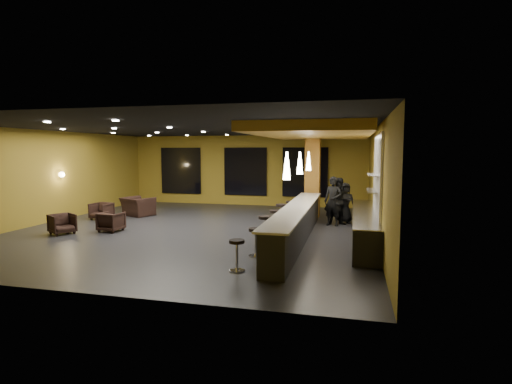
% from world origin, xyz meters
% --- Properties ---
extents(floor, '(12.00, 13.00, 0.10)m').
position_xyz_m(floor, '(0.00, 0.00, -0.05)').
color(floor, black).
rests_on(floor, ground).
extents(ceiling, '(12.00, 13.00, 0.10)m').
position_xyz_m(ceiling, '(0.00, 0.00, 3.55)').
color(ceiling, black).
extents(wall_back, '(12.00, 0.10, 3.50)m').
position_xyz_m(wall_back, '(0.00, 6.55, 1.75)').
color(wall_back, olive).
rests_on(wall_back, floor).
extents(wall_front, '(12.00, 0.10, 3.50)m').
position_xyz_m(wall_front, '(0.00, -6.55, 1.75)').
color(wall_front, olive).
rests_on(wall_front, floor).
extents(wall_left, '(0.10, 13.00, 3.50)m').
position_xyz_m(wall_left, '(-6.05, 0.00, 1.75)').
color(wall_left, olive).
rests_on(wall_left, floor).
extents(wall_right, '(0.10, 13.00, 3.50)m').
position_xyz_m(wall_right, '(6.05, 0.00, 1.75)').
color(wall_right, olive).
rests_on(wall_right, floor).
extents(wood_soffit, '(3.60, 8.00, 0.28)m').
position_xyz_m(wood_soffit, '(4.00, 1.00, 3.36)').
color(wood_soffit, '#AE8332').
rests_on(wood_soffit, ceiling).
extents(window_left, '(2.20, 0.06, 2.40)m').
position_xyz_m(window_left, '(-3.50, 6.44, 1.70)').
color(window_left, black).
rests_on(window_left, wall_back).
extents(window_center, '(2.20, 0.06, 2.40)m').
position_xyz_m(window_center, '(0.00, 6.44, 1.70)').
color(window_center, black).
rests_on(window_center, wall_back).
extents(window_right, '(2.20, 0.06, 2.40)m').
position_xyz_m(window_right, '(3.00, 6.44, 1.70)').
color(window_right, black).
rests_on(window_right, wall_back).
extents(tile_backsplash, '(0.06, 3.20, 2.40)m').
position_xyz_m(tile_backsplash, '(5.96, -1.00, 2.00)').
color(tile_backsplash, white).
rests_on(tile_backsplash, wall_right).
extents(bar_counter, '(0.60, 8.00, 1.00)m').
position_xyz_m(bar_counter, '(3.65, -1.00, 0.50)').
color(bar_counter, black).
rests_on(bar_counter, floor).
extents(bar_top, '(0.78, 8.10, 0.05)m').
position_xyz_m(bar_top, '(3.65, -1.00, 1.02)').
color(bar_top, beige).
rests_on(bar_top, bar_counter).
extents(prep_counter, '(0.70, 6.00, 0.86)m').
position_xyz_m(prep_counter, '(5.65, -0.50, 0.43)').
color(prep_counter, black).
rests_on(prep_counter, floor).
extents(prep_top, '(0.72, 6.00, 0.03)m').
position_xyz_m(prep_top, '(5.65, -0.50, 0.89)').
color(prep_top, silver).
rests_on(prep_top, prep_counter).
extents(wall_shelf_lower, '(0.30, 1.50, 0.03)m').
position_xyz_m(wall_shelf_lower, '(5.82, -1.20, 1.60)').
color(wall_shelf_lower, silver).
rests_on(wall_shelf_lower, wall_right).
extents(wall_shelf_upper, '(0.30, 1.50, 0.03)m').
position_xyz_m(wall_shelf_upper, '(5.82, -1.20, 2.05)').
color(wall_shelf_upper, silver).
rests_on(wall_shelf_upper, wall_right).
extents(column, '(0.60, 0.60, 3.50)m').
position_xyz_m(column, '(3.65, 3.60, 1.75)').
color(column, brown).
rests_on(column, floor).
extents(wall_sconce, '(0.22, 0.22, 0.22)m').
position_xyz_m(wall_sconce, '(-5.88, 0.50, 1.80)').
color(wall_sconce, '#FFE5B2').
rests_on(wall_sconce, wall_left).
extents(pendant_0, '(0.20, 0.20, 0.70)m').
position_xyz_m(pendant_0, '(3.65, -3.00, 2.35)').
color(pendant_0, white).
rests_on(pendant_0, wood_soffit).
extents(pendant_1, '(0.20, 0.20, 0.70)m').
position_xyz_m(pendant_1, '(3.65, -0.50, 2.35)').
color(pendant_1, white).
rests_on(pendant_1, wood_soffit).
extents(pendant_2, '(0.20, 0.20, 0.70)m').
position_xyz_m(pendant_2, '(3.65, 2.00, 2.35)').
color(pendant_2, white).
rests_on(pendant_2, wood_soffit).
extents(staff_a, '(0.74, 0.58, 1.80)m').
position_xyz_m(staff_a, '(4.59, 1.77, 0.90)').
color(staff_a, black).
rests_on(staff_a, floor).
extents(staff_b, '(0.99, 0.86, 1.74)m').
position_xyz_m(staff_b, '(4.82, 1.97, 0.87)').
color(staff_b, black).
rests_on(staff_b, floor).
extents(staff_c, '(0.85, 0.67, 1.54)m').
position_xyz_m(staff_c, '(5.00, 2.40, 0.77)').
color(staff_c, black).
rests_on(staff_c, floor).
extents(armchair_a, '(0.99, 0.98, 0.67)m').
position_xyz_m(armchair_a, '(-4.00, -1.86, 0.33)').
color(armchair_a, black).
rests_on(armchair_a, floor).
extents(armchair_b, '(0.76, 0.78, 0.66)m').
position_xyz_m(armchair_b, '(-2.68, -1.09, 0.33)').
color(armchair_b, black).
rests_on(armchair_b, floor).
extents(armchair_c, '(0.78, 0.80, 0.67)m').
position_xyz_m(armchair_c, '(-4.47, 0.93, 0.34)').
color(armchair_c, black).
rests_on(armchair_c, floor).
extents(armchair_d, '(1.51, 1.44, 0.78)m').
position_xyz_m(armchair_d, '(-3.54, 2.11, 0.39)').
color(armchair_d, black).
rests_on(armchair_d, floor).
extents(bar_stool_0, '(0.37, 0.37, 0.73)m').
position_xyz_m(bar_stool_0, '(2.76, -4.45, 0.46)').
color(bar_stool_0, silver).
rests_on(bar_stool_0, floor).
extents(bar_stool_1, '(0.37, 0.37, 0.74)m').
position_xyz_m(bar_stool_1, '(2.87, -3.10, 0.47)').
color(bar_stool_1, silver).
rests_on(bar_stool_1, floor).
extents(bar_stool_2, '(0.42, 0.42, 0.83)m').
position_xyz_m(bar_stool_2, '(2.81, -1.67, 0.53)').
color(bar_stool_2, silver).
rests_on(bar_stool_2, floor).
extents(bar_stool_3, '(0.40, 0.40, 0.78)m').
position_xyz_m(bar_stool_3, '(2.82, -0.17, 0.50)').
color(bar_stool_3, silver).
rests_on(bar_stool_3, floor).
extents(bar_stool_4, '(0.42, 0.42, 0.84)m').
position_xyz_m(bar_stool_4, '(2.82, 0.96, 0.54)').
color(bar_stool_4, silver).
rests_on(bar_stool_4, floor).
extents(bar_stool_5, '(0.39, 0.39, 0.76)m').
position_xyz_m(bar_stool_5, '(2.91, 2.52, 0.49)').
color(bar_stool_5, silver).
rests_on(bar_stool_5, floor).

